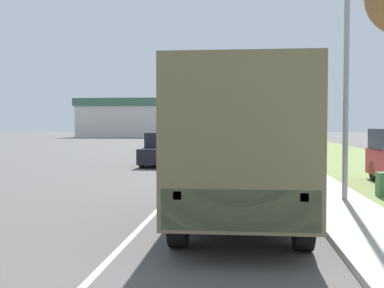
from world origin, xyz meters
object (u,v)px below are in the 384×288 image
(car_second_ahead, at_px, (191,144))
(lamp_post, at_px, (340,12))
(military_truck, at_px, (240,141))
(car_nearest_ahead, at_px, (164,151))
(car_third_ahead, at_px, (201,138))

(car_second_ahead, distance_m, lamp_post, 24.00)
(lamp_post, bearing_deg, car_second_ahead, 105.48)
(military_truck, relative_size, car_nearest_ahead, 1.67)
(military_truck, distance_m, car_nearest_ahead, 14.56)
(car_third_ahead, distance_m, lamp_post, 34.64)
(lamp_post, bearing_deg, car_third_ahead, 100.82)
(car_nearest_ahead, height_order, car_second_ahead, car_nearest_ahead)
(lamp_post, bearing_deg, military_truck, -134.41)
(car_nearest_ahead, height_order, car_third_ahead, car_nearest_ahead)
(car_third_ahead, bearing_deg, lamp_post, -79.18)
(car_third_ahead, bearing_deg, car_second_ahead, -89.18)
(car_nearest_ahead, relative_size, car_second_ahead, 1.00)
(military_truck, height_order, car_nearest_ahead, military_truck)
(car_second_ahead, bearing_deg, car_nearest_ahead, -90.89)
(military_truck, xyz_separation_m, car_nearest_ahead, (-3.92, 13.98, -0.99))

